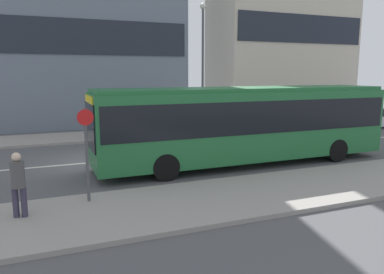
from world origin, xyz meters
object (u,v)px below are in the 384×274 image
parked_car_0 (315,121)px  bus_stop_sign (87,147)px  pedestrian_near_stop (18,181)px  street_lamp (203,56)px  parked_car_1 (371,118)px  city_bus (245,120)px

parked_car_0 → bus_stop_sign: (-15.02, -8.50, 1.04)m
parked_car_0 → pedestrian_near_stop: (-16.75, -9.06, 0.43)m
pedestrian_near_stop → parked_car_0: bearing=-138.2°
parked_car_0 → bus_stop_sign: bearing=-150.5°
parked_car_0 → street_lamp: (-6.92, 2.01, 4.07)m
parked_car_0 → parked_car_1: bearing=-0.2°
bus_stop_sign → parked_car_0: bearing=29.5°
parked_car_1 → street_lamp: size_ratio=0.56×
parked_car_1 → street_lamp: 12.59m
city_bus → parked_car_0: size_ratio=3.00×
pedestrian_near_stop → city_bus: bearing=-145.1°
bus_stop_sign → street_lamp: (8.10, 10.51, 3.03)m
pedestrian_near_stop → street_lamp: street_lamp is taller
parked_car_1 → street_lamp: (-11.73, 2.03, 4.08)m
parked_car_1 → pedestrian_near_stop: bearing=-157.3°
parked_car_0 → street_lamp: bearing=163.8°
pedestrian_near_stop → parked_car_1: bearing=-143.8°
city_bus → parked_car_1: (13.29, 5.77, -1.17)m
parked_car_0 → street_lamp: street_lamp is taller
parked_car_1 → parked_car_0: bearing=179.8°
pedestrian_near_stop → street_lamp: size_ratio=0.22×
street_lamp → pedestrian_near_stop: bearing=-131.6°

